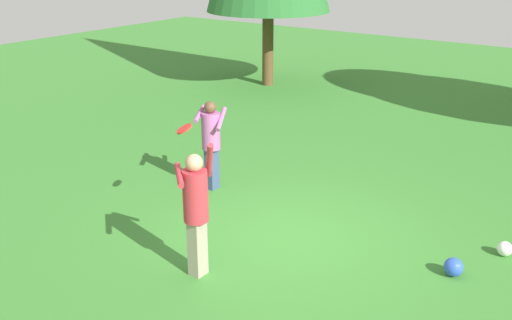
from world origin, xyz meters
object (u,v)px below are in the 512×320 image
at_px(frisbee, 184,129).
at_px(ball_white, 505,249).
at_px(ball_blue, 453,267).
at_px(person_catcher, 211,138).
at_px(person_thrower, 196,204).

height_order(frisbee, ball_white, frisbee).
bearing_deg(ball_blue, ball_white, 65.98).
distance_m(person_catcher, ball_white, 5.21).
xyz_separation_m(person_catcher, ball_white, (5.11, 0.56, -0.88)).
relative_size(frisbee, ball_blue, 1.38).
bearing_deg(frisbee, person_catcher, 114.47).
relative_size(person_catcher, ball_white, 7.53).
distance_m(person_thrower, frisbee, 1.66).
distance_m(person_catcher, frisbee, 1.65).
relative_size(person_thrower, frisbee, 5.34).
bearing_deg(person_thrower, person_catcher, -11.00).
xyz_separation_m(frisbee, ball_white, (4.48, 1.94, -1.53)).
xyz_separation_m(person_thrower, ball_white, (3.35, 3.00, -0.96)).
distance_m(person_thrower, person_catcher, 3.02).
height_order(person_catcher, ball_blue, person_catcher).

